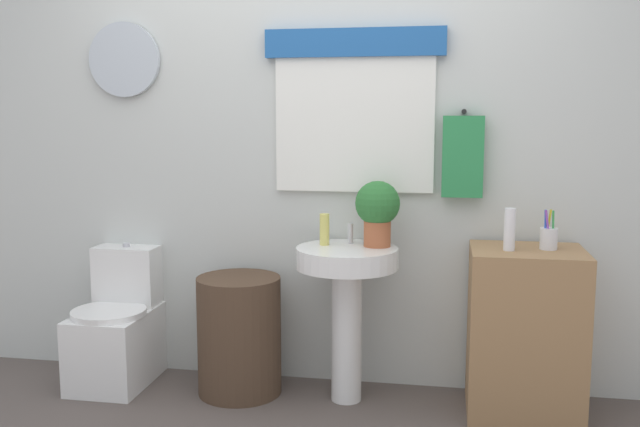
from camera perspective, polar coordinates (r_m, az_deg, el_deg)
The scene contains 10 objects.
back_wall at distance 3.67m, azimuth -0.23°, elevation 6.36°, with size 4.40×0.18×2.60m.
toilet at distance 3.91m, azimuth -16.14°, elevation -9.15°, with size 0.38×0.51×0.72m.
laundry_hamper at distance 3.63m, azimuth -6.59°, elevation -9.82°, with size 0.42×0.42×0.60m, color #4C3828.
pedestal_sink at distance 3.44m, azimuth 2.20°, elevation -6.01°, with size 0.50×0.50×0.77m.
faucet at distance 3.51m, azimuth 2.50°, elevation -1.63°, with size 0.03×0.03×0.10m, color silver.
wooden_cabinet at distance 3.48m, azimuth 16.35°, elevation -9.25°, with size 0.52×0.44×0.79m, color #9E754C.
soap_bottle at distance 3.45m, azimuth 0.37°, elevation -1.30°, with size 0.05×0.05×0.16m, color #DBD166.
potted_plant at distance 3.41m, azimuth 4.71°, elevation 0.40°, with size 0.22×0.22×0.32m.
lotion_bottle at distance 3.32m, azimuth 15.19°, elevation -1.26°, with size 0.05×0.05×0.20m, color white.
toothbrush_cup at distance 3.41m, azimuth 18.13°, elevation -1.89°, with size 0.08×0.08×0.19m.
Camera 1 is at (0.67, -2.46, 1.41)m, focal length 39.27 mm.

